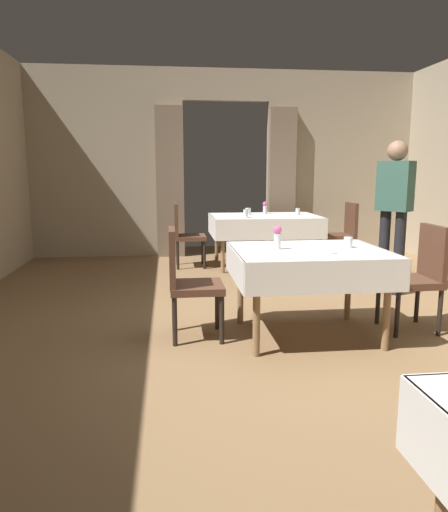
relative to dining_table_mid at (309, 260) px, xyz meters
name	(u,v)px	position (x,y,z in m)	size (l,w,h in m)	color
ground	(284,337)	(-0.20, -0.01, -0.66)	(10.08, 10.08, 0.00)	olive
wall_back	(226,164)	(-0.20, 4.17, 0.85)	(6.40, 0.27, 3.00)	tan
dining_table_mid	(309,260)	(0.00, 0.00, 0.00)	(1.26, 1.05, 0.75)	olive
dining_table_far	(265,221)	(0.24, 3.05, 0.00)	(1.56, 1.07, 0.75)	olive
chair_mid_right	(419,273)	(1.02, 0.06, -0.14)	(0.44, 0.44, 0.93)	black
chair_mid_left	(187,278)	(-1.02, 0.07, -0.14)	(0.45, 0.44, 0.93)	black
chair_far_left	(185,232)	(-0.93, 3.12, -0.14)	(0.44, 0.44, 0.93)	black
chair_far_right	(343,231)	(1.41, 2.98, -0.14)	(0.44, 0.44, 0.93)	black
flower_vase_mid	(277,237)	(-0.26, 0.03, 0.20)	(0.07, 0.07, 0.20)	silver
plate_mid_b	(322,252)	(0.05, -0.17, 0.10)	(0.24, 0.24, 0.01)	white
plate_mid_c	(269,244)	(-0.27, 0.32, 0.10)	(0.18, 0.18, 0.01)	white
glass_mid_d	(348,242)	(0.35, 0.05, 0.14)	(0.08, 0.08, 0.09)	silver
flower_vase_far	(265,207)	(0.29, 3.29, 0.19)	(0.07, 0.07, 0.19)	silver
glass_far_b	(246,214)	(-0.09, 2.75, 0.15)	(0.07, 0.07, 0.11)	silver
glass_far_c	(298,212)	(0.73, 3.05, 0.14)	(0.07, 0.07, 0.10)	silver
glass_far_d	(248,211)	(0.03, 3.26, 0.14)	(0.08, 0.08, 0.10)	silver
person_waiter_by_doorway	(394,204)	(1.36, 1.30, 0.36)	(0.40, 0.42, 1.72)	black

